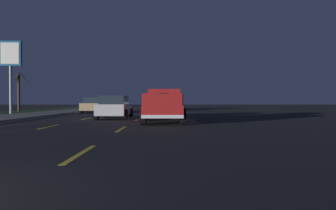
{
  "coord_description": "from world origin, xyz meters",
  "views": [
    {
      "loc": [
        -2.73,
        -3.71,
        1.19
      ],
      "look_at": [
        13.92,
        -3.73,
        0.96
      ],
      "focal_mm": 31.76,
      "sensor_mm": 36.0,
      "label": 1
    }
  ],
  "objects_px": {
    "sedan_silver": "(115,107)",
    "bare_tree_far": "(19,91)",
    "sedan_tan": "(95,105)",
    "sedan_white": "(168,104)",
    "pickup_truck": "(164,105)",
    "gas_price_sign": "(11,60)"
  },
  "relations": [
    {
      "from": "pickup_truck",
      "to": "bare_tree_far",
      "type": "height_order",
      "value": "bare_tree_far"
    },
    {
      "from": "pickup_truck",
      "to": "sedan_silver",
      "type": "distance_m",
      "value": 4.71
    },
    {
      "from": "bare_tree_far",
      "to": "sedan_white",
      "type": "bearing_deg",
      "value": -64.44
    },
    {
      "from": "sedan_white",
      "to": "sedan_tan",
      "type": "bearing_deg",
      "value": 149.13
    },
    {
      "from": "sedan_silver",
      "to": "bare_tree_far",
      "type": "relative_size",
      "value": 0.96
    },
    {
      "from": "sedan_white",
      "to": "gas_price_sign",
      "type": "xyz_separation_m",
      "value": [
        -15.78,
        13.89,
        4.06
      ]
    },
    {
      "from": "pickup_truck",
      "to": "bare_tree_far",
      "type": "bearing_deg",
      "value": 44.33
    },
    {
      "from": "pickup_truck",
      "to": "sedan_tan",
      "type": "distance_m",
      "value": 14.83
    },
    {
      "from": "sedan_silver",
      "to": "gas_price_sign",
      "type": "bearing_deg",
      "value": 58.9
    },
    {
      "from": "bare_tree_far",
      "to": "sedan_tan",
      "type": "bearing_deg",
      "value": -113.1
    },
    {
      "from": "sedan_silver",
      "to": "bare_tree_far",
      "type": "bearing_deg",
      "value": 44.07
    },
    {
      "from": "sedan_tan",
      "to": "sedan_silver",
      "type": "relative_size",
      "value": 1.01
    },
    {
      "from": "sedan_white",
      "to": "sedan_silver",
      "type": "bearing_deg",
      "value": 170.71
    },
    {
      "from": "pickup_truck",
      "to": "sedan_silver",
      "type": "relative_size",
      "value": 1.23
    },
    {
      "from": "sedan_silver",
      "to": "bare_tree_far",
      "type": "distance_m",
      "value": 19.34
    },
    {
      "from": "sedan_tan",
      "to": "sedan_silver",
      "type": "distance_m",
      "value": 10.42
    },
    {
      "from": "pickup_truck",
      "to": "gas_price_sign",
      "type": "relative_size",
      "value": 0.84
    },
    {
      "from": "pickup_truck",
      "to": "sedan_silver",
      "type": "bearing_deg",
      "value": 45.42
    },
    {
      "from": "sedan_tan",
      "to": "sedan_white",
      "type": "height_order",
      "value": "same"
    },
    {
      "from": "pickup_truck",
      "to": "sedan_tan",
      "type": "height_order",
      "value": "pickup_truck"
    },
    {
      "from": "sedan_silver",
      "to": "gas_price_sign",
      "type": "relative_size",
      "value": 0.68
    },
    {
      "from": "sedan_tan",
      "to": "sedan_white",
      "type": "distance_m",
      "value": 14.29
    }
  ]
}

